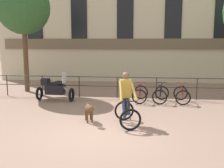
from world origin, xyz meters
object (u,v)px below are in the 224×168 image
object	(u,v)px
dog	(89,109)
parked_bicycle_near_lamp	(140,94)
cyclist_with_bike	(126,101)
parked_bicycle_mid_right	(182,95)
parked_bicycle_mid_left	(161,94)
parked_motorcycle	(55,89)

from	to	relation	value
dog	parked_bicycle_near_lamp	xyz separation A→B (m)	(1.67, 3.40, -0.09)
cyclist_with_bike	parked_bicycle_mid_right	world-z (taller)	cyclist_with_bike
dog	parked_bicycle_mid_right	world-z (taller)	parked_bicycle_mid_right
dog	parked_bicycle_mid_left	world-z (taller)	parked_bicycle_mid_left
cyclist_with_bike	parked_bicycle_mid_left	world-z (taller)	cyclist_with_bike
parked_motorcycle	parked_bicycle_mid_right	bearing A→B (deg)	-83.65
parked_motorcycle	parked_bicycle_mid_left	world-z (taller)	parked_motorcycle
parked_motorcycle	parked_bicycle_mid_left	size ratio (longest dim) A/B	1.44
parked_bicycle_mid_right	parked_bicycle_mid_left	bearing A→B (deg)	2.43
cyclist_with_bike	parked_bicycle_mid_left	size ratio (longest dim) A/B	1.41
cyclist_with_bike	parked_bicycle_near_lamp	size ratio (longest dim) A/B	1.48
parked_bicycle_mid_left	cyclist_with_bike	bearing A→B (deg)	77.96
dog	parked_bicycle_mid_right	distance (m)	4.89
dog	parked_bicycle_mid_right	bearing A→B (deg)	23.29
cyclist_with_bike	parked_bicycle_near_lamp	distance (m)	3.48
parked_motorcycle	parked_bicycle_near_lamp	size ratio (longest dim) A/B	1.50
parked_motorcycle	parked_bicycle_mid_right	xyz separation A→B (m)	(5.77, 0.29, -0.20)
cyclist_with_bike	dog	world-z (taller)	cyclist_with_bike
cyclist_with_bike	dog	distance (m)	1.29
parked_motorcycle	parked_bicycle_mid_right	distance (m)	5.78
parked_motorcycle	parked_bicycle_mid_left	xyz separation A→B (m)	(4.84, 0.29, -0.20)
cyclist_with_bike	parked_motorcycle	distance (m)	4.71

